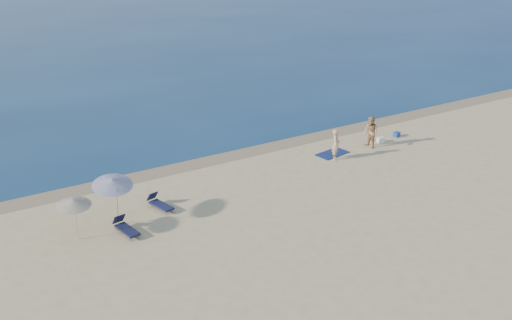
{
  "coord_description": "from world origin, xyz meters",
  "views": [
    {
      "loc": [
        -18.74,
        -10.45,
        13.81
      ],
      "look_at": [
        -2.47,
        16.0,
        1.0
      ],
      "focal_mm": 45.0,
      "sensor_mm": 36.0,
      "label": 1
    }
  ],
  "objects_px": {
    "person_left": "(336,144)",
    "person_right": "(371,132)",
    "blue_cooler": "(397,134)",
    "umbrella_near": "(112,182)"
  },
  "relations": [
    {
      "from": "person_left",
      "to": "person_right",
      "type": "distance_m",
      "value": 2.9
    },
    {
      "from": "person_left",
      "to": "blue_cooler",
      "type": "relative_size",
      "value": 4.34
    },
    {
      "from": "person_left",
      "to": "person_right",
      "type": "relative_size",
      "value": 0.94
    },
    {
      "from": "person_right",
      "to": "umbrella_near",
      "type": "distance_m",
      "value": 16.24
    },
    {
      "from": "person_left",
      "to": "person_right",
      "type": "bearing_deg",
      "value": -43.0
    },
    {
      "from": "person_left",
      "to": "person_right",
      "type": "height_order",
      "value": "person_right"
    },
    {
      "from": "person_right",
      "to": "blue_cooler",
      "type": "height_order",
      "value": "person_right"
    },
    {
      "from": "person_left",
      "to": "blue_cooler",
      "type": "distance_m",
      "value": 5.64
    },
    {
      "from": "blue_cooler",
      "to": "person_left",
      "type": "bearing_deg",
      "value": 176.78
    },
    {
      "from": "person_right",
      "to": "person_left",
      "type": "bearing_deg",
      "value": -85.28
    }
  ]
}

